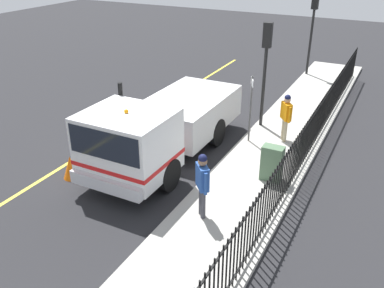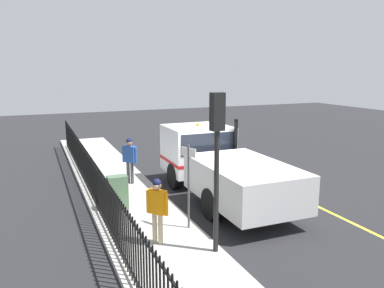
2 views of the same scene
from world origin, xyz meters
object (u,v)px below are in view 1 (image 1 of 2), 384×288
Objects in this scene: traffic_light_near at (266,54)px; work_truck at (159,127)px; utility_cabinet at (272,163)px; traffic_cone at (71,167)px; traffic_light_mid at (314,16)px; worker_standing at (202,179)px; pedestrian_distant at (286,113)px; street_sign at (251,101)px.

work_truck is at bearing 60.01° from traffic_light_near.
traffic_cone is (-5.37, -2.41, -0.31)m from utility_cabinet.
traffic_cone is at bearing 47.93° from work_truck.
traffic_light_near is at bearing 98.57° from traffic_light_mid.
worker_standing is 4.46m from traffic_cone.
street_sign is at bearing 78.68° from pedestrian_distant.
work_truck is 3.28m from street_sign.
work_truck reaches higher than worker_standing.
work_truck is 3.60m from utility_cabinet.
utility_cabinet is (0.41, -2.73, -0.49)m from pedestrian_distant.
traffic_light_mid is (-0.60, 13.58, 1.82)m from worker_standing.
traffic_light_near is at bearing 92.84° from street_sign.
street_sign is at bearing -35.81° from worker_standing.
worker_standing is at bearing 100.77° from traffic_light_mid.
traffic_light_near is 4.52m from utility_cabinet.
utility_cabinet is at bearing 24.13° from traffic_cone.
traffic_light_mid reaches higher than work_truck.
utility_cabinet is 0.46× the size of street_sign.
utility_cabinet is 1.49× the size of traffic_cone.
traffic_light_mid is 1.76× the size of street_sign.
work_truck reaches higher than utility_cabinet.
work_truck reaches higher than pedestrian_distant.
pedestrian_distant is at bearing 28.26° from street_sign.
pedestrian_distant is 7.18m from traffic_cone.
traffic_light_near is 7.58m from traffic_cone.
traffic_light_near is 3.56× the size of utility_cabinet.
work_truck reaches higher than street_sign.
traffic_light_near reaches higher than work_truck.
traffic_light_mid reaches higher than traffic_light_near.
traffic_light_near reaches higher than worker_standing.
street_sign is at bearing 98.99° from traffic_light_mid.
pedestrian_distant is at bearing -134.77° from work_truck.
traffic_light_near is at bearing 113.03° from utility_cabinet.
traffic_cone is (-3.77, -13.48, -2.67)m from traffic_light_mid.
traffic_light_mid is 14.25m from traffic_cone.
worker_standing is 0.75× the size of street_sign.
traffic_light_mid is at bearing 98.21° from utility_cabinet.
work_truck is 1.66× the size of traffic_light_mid.
street_sign reaches higher than utility_cabinet.
work_truck is 6.39× the size of utility_cabinet.
utility_cabinet is at bearing -63.43° from worker_standing.
traffic_cone is at bearing 53.85° from traffic_light_near.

